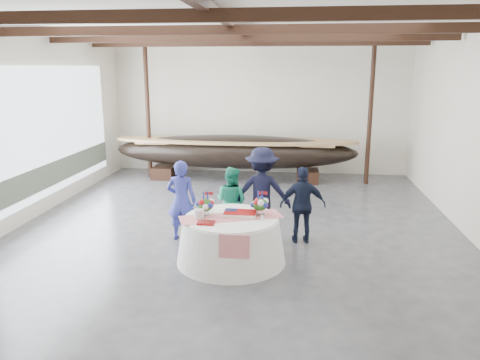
# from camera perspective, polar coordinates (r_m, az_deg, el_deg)

# --- Properties ---
(floor) EXTENTS (10.00, 12.00, 0.01)m
(floor) POSITION_cam_1_polar(r_m,az_deg,el_deg) (10.71, -0.31, -5.89)
(floor) COLOR #3D3D42
(floor) RESTS_ON ground
(wall_back) EXTENTS (10.00, 0.02, 4.50)m
(wall_back) POSITION_cam_1_polar(r_m,az_deg,el_deg) (16.12, 2.37, 8.88)
(wall_back) COLOR silver
(wall_back) RESTS_ON ground
(wall_front) EXTENTS (10.00, 0.02, 4.50)m
(wall_front) POSITION_cam_1_polar(r_m,az_deg,el_deg) (4.42, -10.12, -4.09)
(wall_front) COLOR silver
(wall_front) RESTS_ON ground
(wall_left) EXTENTS (0.02, 12.00, 4.50)m
(wall_left) POSITION_cam_1_polar(r_m,az_deg,el_deg) (11.89, -25.13, 5.93)
(wall_left) COLOR silver
(wall_left) RESTS_ON ground
(wall_right) EXTENTS (0.02, 12.00, 4.50)m
(wall_right) POSITION_cam_1_polar(r_m,az_deg,el_deg) (10.78, 27.20, 5.04)
(wall_right) COLOR silver
(wall_right) RESTS_ON ground
(ceiling) EXTENTS (10.00, 12.00, 0.01)m
(ceiling) POSITION_cam_1_polar(r_m,az_deg,el_deg) (10.14, -0.35, 18.83)
(ceiling) COLOR white
(ceiling) RESTS_ON wall_back
(pavilion_structure) EXTENTS (9.80, 11.76, 4.50)m
(pavilion_structure) POSITION_cam_1_polar(r_m,az_deg,el_deg) (10.91, 0.21, 15.85)
(pavilion_structure) COLOR black
(pavilion_structure) RESTS_ON ground
(open_bay) EXTENTS (0.03, 7.00, 3.20)m
(open_bay) POSITION_cam_1_polar(r_m,az_deg,el_deg) (12.77, -22.41, 4.71)
(open_bay) COLOR silver
(open_bay) RESTS_ON ground
(longboat_display) EXTENTS (7.82, 1.56, 1.47)m
(longboat_display) POSITION_cam_1_polar(r_m,az_deg,el_deg) (15.05, -0.67, 3.51)
(longboat_display) COLOR black
(longboat_display) RESTS_ON ground
(banquet_table) EXTENTS (2.05, 2.05, 0.87)m
(banquet_table) POSITION_cam_1_polar(r_m,az_deg,el_deg) (8.82, -1.09, -7.25)
(banquet_table) COLOR white
(banquet_table) RESTS_ON ground
(tabletop_items) EXTENTS (1.96, 1.18, 0.40)m
(tabletop_items) POSITION_cam_1_polar(r_m,az_deg,el_deg) (8.73, -1.21, -3.42)
(tabletop_items) COLOR red
(tabletop_items) RESTS_ON banquet_table
(guest_woman_blue) EXTENTS (0.63, 0.41, 1.71)m
(guest_woman_blue) POSITION_cam_1_polar(r_m,az_deg,el_deg) (9.87, -7.15, -2.50)
(guest_woman_blue) COLOR navy
(guest_woman_blue) RESTS_ON ground
(guest_woman_teal) EXTENTS (0.91, 0.83, 1.51)m
(guest_woman_teal) POSITION_cam_1_polar(r_m,az_deg,el_deg) (10.10, -1.08, -2.61)
(guest_woman_teal) COLOR #1B8F6A
(guest_woman_teal) RESTS_ON ground
(guest_man_left) EXTENTS (1.26, 0.73, 1.93)m
(guest_man_left) POSITION_cam_1_polar(r_m,az_deg,el_deg) (10.06, 2.70, -1.45)
(guest_man_left) COLOR black
(guest_man_left) RESTS_ON ground
(guest_man_right) EXTENTS (0.98, 0.48, 1.61)m
(guest_man_right) POSITION_cam_1_polar(r_m,az_deg,el_deg) (9.74, 7.66, -3.04)
(guest_man_right) COLOR black
(guest_man_right) RESTS_ON ground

